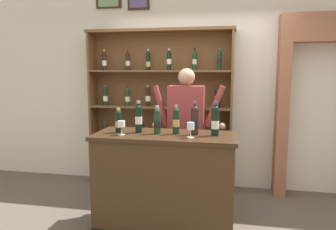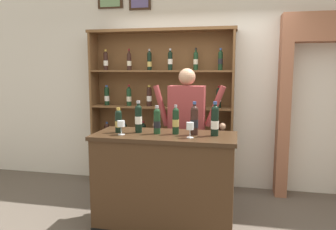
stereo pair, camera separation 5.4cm
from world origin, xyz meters
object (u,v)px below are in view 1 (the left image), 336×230
object	(u,v)px
tasting_bottle_vin_santo	(119,121)
tasting_bottle_riserva	(215,120)
wine_glass_right	(191,127)
tasting_bottle_grappa	(195,120)
tasting_counter	(165,182)
shopkeeper	(186,122)
tasting_bottle_bianco	(176,120)
tasting_bottle_chianti	(139,118)
wine_glass_center	(121,125)
tasting_bottle_rosso	(157,121)
wine_shelf	(160,107)

from	to	relation	value
tasting_bottle_vin_santo	tasting_bottle_riserva	world-z (taller)	tasting_bottle_riserva
wine_glass_right	tasting_bottle_grappa	bearing A→B (deg)	82.25
tasting_counter	tasting_bottle_grappa	bearing A→B (deg)	4.93
tasting_counter	shopkeeper	world-z (taller)	shopkeeper
wine_glass_right	tasting_bottle_bianco	bearing A→B (deg)	138.42
tasting_counter	tasting_bottle_riserva	world-z (taller)	tasting_bottle_riserva
shopkeeper	wine_glass_right	distance (m)	0.79
shopkeeper	tasting_bottle_chianti	bearing A→B (deg)	-123.99
wine_glass_center	tasting_bottle_grappa	bearing A→B (deg)	11.92
tasting_counter	tasting_bottle_grappa	world-z (taller)	tasting_bottle_grappa
tasting_bottle_rosso	wine_glass_right	size ratio (longest dim) A/B	1.92
tasting_bottle_vin_santo	tasting_bottle_rosso	distance (m)	0.41
wine_shelf	tasting_counter	bearing A→B (deg)	-75.12
wine_shelf	tasting_bottle_rosso	world-z (taller)	wine_shelf
wine_glass_center	wine_glass_right	distance (m)	0.71
tasting_counter	wine_shelf	bearing A→B (deg)	104.88
tasting_bottle_bianco	tasting_bottle_grappa	xyz separation A→B (m)	(0.19, 0.00, 0.01)
tasting_bottle_vin_santo	wine_shelf	bearing A→B (deg)	83.67
tasting_bottle_grappa	wine_glass_center	size ratio (longest dim) A/B	2.35
tasting_bottle_bianco	wine_shelf	bearing A→B (deg)	109.60
shopkeeper	tasting_bottle_riserva	bearing A→B (deg)	-58.32
tasting_bottle_riserva	wine_glass_center	size ratio (longest dim) A/B	2.38
tasting_bottle_riserva	tasting_bottle_grappa	bearing A→B (deg)	179.75
tasting_counter	tasting_bottle_bianco	xyz separation A→B (m)	(0.11, 0.02, 0.66)
tasting_counter	wine_glass_center	distance (m)	0.77
wine_shelf	wine_glass_right	size ratio (longest dim) A/B	14.71
tasting_bottle_vin_santo	tasting_bottle_rosso	world-z (taller)	tasting_bottle_rosso
tasting_bottle_vin_santo	wine_glass_center	xyz separation A→B (m)	(0.07, -0.11, -0.02)
tasting_bottle_chianti	wine_glass_center	size ratio (longest dim) A/B	2.32
tasting_counter	tasting_bottle_riserva	distance (m)	0.85
tasting_counter	wine_glass_right	world-z (taller)	wine_glass_right
wine_shelf	tasting_bottle_rosso	bearing A→B (deg)	-78.52
shopkeeper	tasting_bottle_grappa	world-z (taller)	shopkeeper
tasting_bottle_rosso	tasting_bottle_bianco	xyz separation A→B (m)	(0.19, 0.02, 0.00)
tasting_bottle_grappa	tasting_bottle_riserva	distance (m)	0.21
tasting_bottle_chianti	wine_glass_right	size ratio (longest dim) A/B	2.21
wine_shelf	tasting_bottle_chianti	bearing A→B (deg)	-87.37
wine_shelf	wine_glass_center	bearing A→B (deg)	-93.14
tasting_bottle_bianco	tasting_bottle_riserva	bearing A→B (deg)	0.11
tasting_bottle_grappa	tasting_bottle_chianti	bearing A→B (deg)	-179.70
tasting_bottle_chianti	tasting_bottle_bianco	size ratio (longest dim) A/B	1.11
tasting_bottle_chianti	tasting_bottle_grappa	world-z (taller)	tasting_bottle_grappa
shopkeeper	tasting_bottle_vin_santo	size ratio (longest dim) A/B	6.50
wine_shelf	shopkeeper	bearing A→B (deg)	-54.56
wine_shelf	tasting_bottle_rosso	size ratio (longest dim) A/B	7.66
wine_glass_center	shopkeeper	bearing A→B (deg)	54.19
tasting_counter	tasting_bottle_riserva	size ratio (longest dim) A/B	4.24
tasting_bottle_rosso	tasting_bottle_grappa	bearing A→B (deg)	3.57
tasting_bottle_riserva	tasting_bottle_chianti	bearing A→B (deg)	-179.84
wine_shelf	tasting_counter	size ratio (longest dim) A/B	1.53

